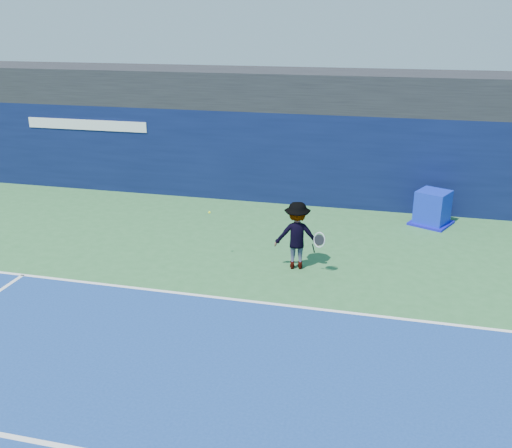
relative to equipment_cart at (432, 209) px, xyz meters
name	(u,v)px	position (x,y,z in m)	size (l,w,h in m)	color
ground	(170,376)	(-4.71, -9.15, -0.47)	(80.00, 80.00, 0.00)	#306B37
baseline	(221,298)	(-4.71, -6.15, -0.46)	(24.00, 0.10, 0.01)	white
stadium_band	(293,89)	(-4.71, 2.35, 3.13)	(36.00, 3.00, 1.20)	black
back_wall_assembly	(287,157)	(-4.71, 1.35, 1.03)	(36.00, 1.03, 3.00)	#0A1237
equipment_cart	(432,209)	(0.00, 0.00, 0.00)	(1.42, 1.42, 1.03)	#0D21B9
tennis_player	(297,235)	(-3.39, -4.09, 0.38)	(1.34, 0.82, 1.70)	silver
tennis_ball	(209,212)	(-5.61, -4.12, 0.80)	(0.06, 0.06, 0.06)	#FAFB1B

